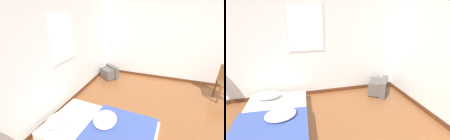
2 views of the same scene
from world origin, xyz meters
The scene contains 4 objects.
wall_back centered at (0.00, 2.79, 1.29)m, with size 7.24×0.08×2.60m.
wall_right centered at (2.45, 0.00, 1.29)m, with size 0.08×7.92×2.60m.
mattress_bed centered at (-0.49, 1.62, 0.13)m, with size 1.27×2.02×0.34m.
crt_tv centered at (1.87, 2.35, 0.19)m, with size 0.62×0.66×0.39m.
Camera 1 is at (-2.33, 0.71, 2.15)m, focal length 24.00 mm.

